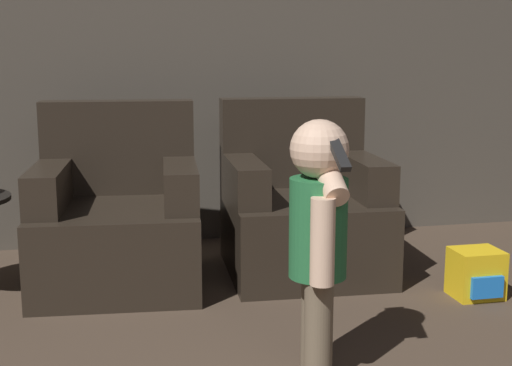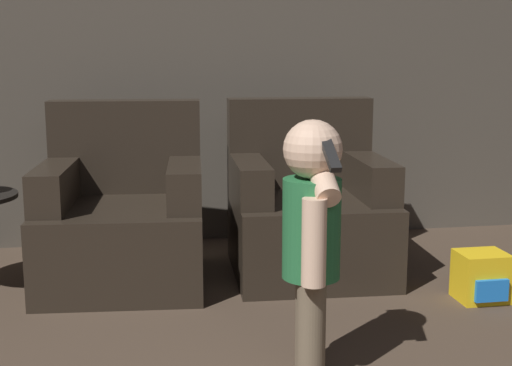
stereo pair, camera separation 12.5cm
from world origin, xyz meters
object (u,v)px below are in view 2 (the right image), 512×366
object	(u,v)px
person_toddler	(312,229)
toy_backpack	(481,277)
armchair_right	(308,212)
armchair_left	(123,220)

from	to	relation	value
person_toddler	toy_backpack	xyz separation A→B (m)	(0.98, 0.63, -0.43)
person_toddler	armchair_right	bearing A→B (deg)	177.14
armchair_left	person_toddler	bearing A→B (deg)	-56.71
toy_backpack	person_toddler	bearing A→B (deg)	-147.33
toy_backpack	armchair_left	bearing A→B (deg)	159.92
armchair_right	toy_backpack	xyz separation A→B (m)	(0.69, -0.60, -0.20)
armchair_left	toy_backpack	size ratio (longest dim) A/B	3.89
armchair_left	armchair_right	world-z (taller)	same
armchair_left	armchair_right	size ratio (longest dim) A/B	1.00
armchair_left	toy_backpack	world-z (taller)	armchair_left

